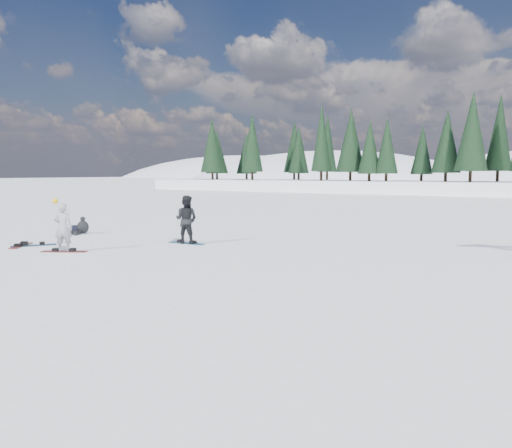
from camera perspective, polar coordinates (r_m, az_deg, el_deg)
The scene contains 10 objects.
ground at distance 16.95m, azimuth -15.52°, elevation -3.23°, with size 420.00×420.00×0.00m, color white.
alpine_backdrop at distance 202.40m, azimuth 25.81°, elevation 0.62°, with size 412.50×227.00×53.20m.
snowboarder_woman at distance 17.65m, azimuth -21.18°, elevation -0.33°, with size 0.71×0.66×1.78m.
snowboarder_man at distance 18.57m, azimuth -7.98°, elevation 0.50°, with size 0.87×0.68×1.79m, color black.
seated_rider at distance 22.66m, azimuth -19.26°, elevation -0.35°, with size 0.65×0.96×0.75m.
gear_bag at distance 23.38m, azimuth -19.83°, elevation -0.52°, with size 0.45×0.30×0.30m, color black.
snowboard_woman at distance 17.75m, azimuth -21.08°, elevation -2.96°, with size 1.50×0.28×0.03m, color maroon.
snowboard_man at distance 18.68m, azimuth -7.94°, elevation -2.19°, with size 1.50×0.28×0.03m, color #185C87.
snowboard_loose_a at distance 19.64m, azimuth -24.07°, elevation -2.25°, with size 1.50×0.28×0.03m, color navy.
snowboard_loose_b at distance 19.77m, azimuth -25.26°, elevation -2.26°, with size 1.50×0.28×0.03m, color maroon.
Camera 1 is at (12.54, -11.09, 2.63)m, focal length 35.00 mm.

